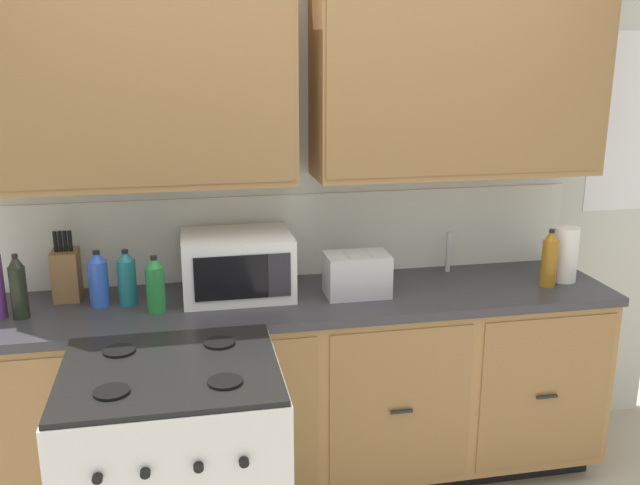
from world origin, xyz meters
TOP-DOWN VIEW (x-y plane):
  - wall_unit at (0.00, 0.50)m, footprint 3.92×0.40m
  - counter_run at (0.00, 0.30)m, footprint 2.75×0.64m
  - stove_range at (-0.61, -0.33)m, footprint 0.76×0.68m
  - microwave at (-0.31, 0.37)m, footprint 0.48×0.37m
  - toaster at (0.21, 0.26)m, footprint 0.28×0.18m
  - knife_block at (-1.05, 0.46)m, footprint 0.11×0.14m
  - sink_faucet at (0.73, 0.51)m, footprint 0.02×0.02m
  - paper_towel_roll at (1.22, 0.27)m, footprint 0.12×0.12m
  - bottle_dark at (-1.21, 0.26)m, footprint 0.07×0.07m
  - bottle_teal at (-0.79, 0.35)m, footprint 0.08×0.08m
  - bottle_blue at (-0.90, 0.35)m, footprint 0.08×0.08m
  - bottle_green at (-0.67, 0.23)m, footprint 0.08×0.08m
  - bottle_amber at (1.10, 0.21)m, footprint 0.07×0.07m

SIDE VIEW (x-z plane):
  - stove_range at x=-0.61m, z-range 0.00..0.95m
  - counter_run at x=0.00m, z-range 0.01..0.95m
  - toaster at x=0.21m, z-range 0.94..1.13m
  - sink_faucet at x=0.73m, z-range 0.94..1.14m
  - knife_block at x=-1.05m, z-range 0.90..1.21m
  - bottle_green at x=-0.67m, z-range 0.93..1.18m
  - bottle_teal at x=-0.79m, z-range 0.93..1.18m
  - bottle_blue at x=-0.90m, z-range 0.93..1.18m
  - paper_towel_roll at x=1.22m, z-range 0.94..1.20m
  - bottle_amber at x=1.10m, z-range 0.93..1.21m
  - bottle_dark at x=-1.21m, z-range 0.93..1.21m
  - microwave at x=-0.31m, z-range 0.94..1.22m
  - wall_unit at x=0.00m, z-range 0.41..2.94m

